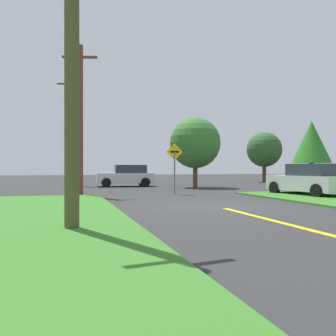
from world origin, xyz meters
TOP-DOWN VIEW (x-y plane):
  - ground_plane at (0.00, 0.00)m, footprint 120.00×120.00m
  - car_on_crossroad at (6.62, 3.38)m, footprint 2.60×4.62m
  - car_approaching_junction at (-0.83, 15.24)m, footprint 4.29×2.33m
  - utility_pole_near at (-5.26, -4.40)m, footprint 1.79×0.47m
  - utility_pole_mid at (-4.60, 6.98)m, footprint 1.78×0.52m
  - utility_pole_far at (-4.98, 18.36)m, footprint 1.80×0.36m
  - direction_sign at (0.34, 6.36)m, footprint 0.90×0.10m
  - oak_tree_left at (13.58, 12.84)m, footprint 3.03×3.03m
  - pine_tree_center at (3.70, 12.51)m, footprint 3.63×3.63m
  - oak_tree_right at (13.65, 20.31)m, footprint 3.44×3.44m

SIDE VIEW (x-z plane):
  - ground_plane at x=0.00m, z-range 0.00..0.00m
  - car_approaching_junction at x=-0.83m, z-range 0.00..1.62m
  - car_on_crossroad at x=6.62m, z-range 0.00..1.62m
  - direction_sign at x=0.34m, z-range 0.33..3.06m
  - pine_tree_center at x=3.70m, z-range 0.68..5.68m
  - oak_tree_right at x=13.65m, z-range 0.72..5.64m
  - oak_tree_left at x=13.58m, z-range 0.88..6.01m
  - utility_pole_mid at x=-4.60m, z-range 0.09..7.86m
  - utility_pole_near at x=-5.26m, z-range 0.09..8.29m
  - utility_pole_far at x=-4.98m, z-range 0.08..8.91m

